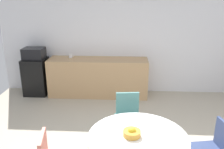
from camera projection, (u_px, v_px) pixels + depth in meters
wall_back at (123, 40)px, 5.77m from camera, size 6.00×0.10×2.60m
counter_block at (98, 77)px, 5.74m from camera, size 2.34×0.60×0.90m
mini_fridge at (36, 76)px, 5.82m from camera, size 0.54×0.54×0.89m
microwave at (34, 53)px, 5.64m from camera, size 0.48×0.38×0.26m
round_table at (138, 145)px, 2.88m from camera, size 1.21×1.21×0.74m
chair_teal at (128, 112)px, 3.88m from camera, size 0.46×0.46×0.83m
chair_navy at (216, 145)px, 3.03m from camera, size 0.49×0.49×0.83m
fruit_bowl at (132, 133)px, 2.84m from camera, size 0.21×0.21×0.11m
mug_white at (71, 56)px, 5.71m from camera, size 0.13×0.08×0.09m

